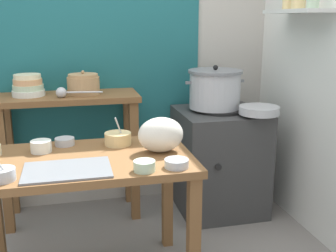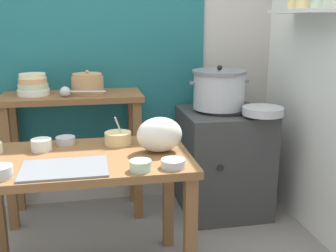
{
  "view_description": "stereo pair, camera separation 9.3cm",
  "coord_description": "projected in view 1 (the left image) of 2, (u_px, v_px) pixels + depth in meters",
  "views": [
    {
      "loc": [
        -0.17,
        -2.02,
        1.4
      ],
      "look_at": [
        0.35,
        0.15,
        0.82
      ],
      "focal_mm": 43.77,
      "sensor_mm": 36.0,
      "label": 1
    },
    {
      "loc": [
        -0.08,
        -2.04,
        1.4
      ],
      "look_at": [
        0.35,
        0.15,
        0.82
      ],
      "focal_mm": 43.77,
      "sensor_mm": 36.0,
      "label": 2
    }
  ],
  "objects": [
    {
      "name": "clay_pot",
      "position": [
        83.0,
        84.0,
        2.81
      ],
      "size": [
        0.22,
        0.22,
        0.16
      ],
      "color": "tan",
      "rests_on": "back_shelf_table"
    },
    {
      "name": "plastic_bag",
      "position": [
        161.0,
        135.0,
        2.14
      ],
      "size": [
        0.24,
        0.17,
        0.19
      ],
      "primitive_type": "ellipsoid",
      "color": "silver",
      "rests_on": "prep_table"
    },
    {
      "name": "back_shelf_table",
      "position": [
        70.0,
        126.0,
        2.85
      ],
      "size": [
        0.96,
        0.4,
        0.9
      ],
      "color": "brown",
      "rests_on": "ground"
    },
    {
      "name": "prep_bowl_1",
      "position": [
        41.0,
        146.0,
        2.16
      ],
      "size": [
        0.11,
        0.11,
        0.06
      ],
      "color": "silver",
      "rests_on": "prep_table"
    },
    {
      "name": "bowl_stack_enamel",
      "position": [
        28.0,
        86.0,
        2.74
      ],
      "size": [
        0.22,
        0.22,
        0.15
      ],
      "color": "silver",
      "rests_on": "back_shelf_table"
    },
    {
      "name": "prep_bowl_0",
      "position": [
        118.0,
        138.0,
        2.28
      ],
      "size": [
        0.15,
        0.15,
        0.17
      ],
      "color": "#E5C684",
      "rests_on": "prep_table"
    },
    {
      "name": "ladle",
      "position": [
        63.0,
        92.0,
        2.69
      ],
      "size": [
        0.3,
        0.09,
        0.07
      ],
      "color": "#B7BABF",
      "rests_on": "back_shelf_table"
    },
    {
      "name": "steamer_pot",
      "position": [
        215.0,
        89.0,
        2.92
      ],
      "size": [
        0.43,
        0.39,
        0.31
      ],
      "color": "#B7BABF",
      "rests_on": "stove_block"
    },
    {
      "name": "prep_table",
      "position": [
        85.0,
        178.0,
        2.1
      ],
      "size": [
        1.1,
        0.66,
        0.72
      ],
      "color": "brown",
      "rests_on": "ground"
    },
    {
      "name": "serving_tray",
      "position": [
        67.0,
        170.0,
        1.89
      ],
      "size": [
        0.4,
        0.28,
        0.01
      ],
      "primitive_type": "cube",
      "color": "slate",
      "rests_on": "prep_table"
    },
    {
      "name": "prep_bowl_5",
      "position": [
        144.0,
        165.0,
        1.89
      ],
      "size": [
        0.1,
        0.1,
        0.05
      ],
      "color": "#B7D1AD",
      "rests_on": "prep_table"
    },
    {
      "name": "wide_pan",
      "position": [
        259.0,
        110.0,
        2.76
      ],
      "size": [
        0.27,
        0.27,
        0.05
      ],
      "primitive_type": "cylinder",
      "color": "#B7BABF",
      "rests_on": "stove_block"
    },
    {
      "name": "wall_back",
      "position": [
        103.0,
        33.0,
        3.01
      ],
      "size": [
        4.4,
        0.12,
        2.6
      ],
      "color": "#B2ADA3",
      "rests_on": "ground"
    },
    {
      "name": "prep_bowl_2",
      "position": [
        2.0,
        174.0,
        1.78
      ],
      "size": [
        0.11,
        0.11,
        0.14
      ],
      "color": "#B7BABF",
      "rests_on": "prep_table"
    },
    {
      "name": "prep_bowl_3",
      "position": [
        65.0,
        141.0,
        2.28
      ],
      "size": [
        0.11,
        0.11,
        0.04
      ],
      "color": "#B7BABF",
      "rests_on": "prep_table"
    },
    {
      "name": "prep_bowl_7",
      "position": [
        177.0,
        163.0,
        1.94
      ],
      "size": [
        0.12,
        0.12,
        0.04
      ],
      "color": "#B7BABF",
      "rests_on": "prep_table"
    },
    {
      "name": "wall_right",
      "position": [
        335.0,
        36.0,
        2.47
      ],
      "size": [
        0.3,
        3.2,
        2.6
      ],
      "color": "silver",
      "rests_on": "ground"
    },
    {
      "name": "stove_block",
      "position": [
        219.0,
        160.0,
        3.05
      ],
      "size": [
        0.6,
        0.61,
        0.78
      ],
      "color": "#383838",
      "rests_on": "ground"
    }
  ]
}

